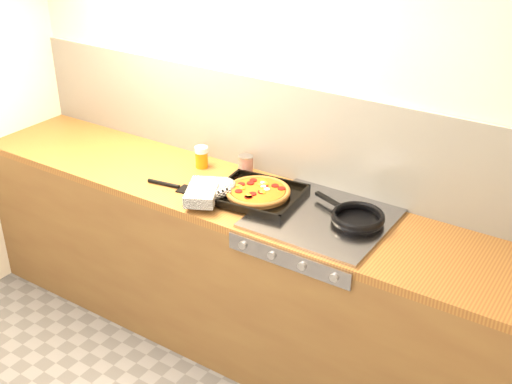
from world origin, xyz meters
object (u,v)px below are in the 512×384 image
Objects in this scene: frying_pan at (357,218)px; pizza_on_tray at (243,192)px; tomato_can at (246,166)px; juice_glass at (202,157)px.

pizza_on_tray is at bearing -171.61° from frying_pan.
frying_pan is at bearing 8.39° from pizza_on_tray.
pizza_on_tray is 4.87× the size of tomato_can.
pizza_on_tray is 0.57m from frying_pan.
tomato_can is at bearing 121.67° from pizza_on_tray.
tomato_can is at bearing 9.97° from juice_glass.
juice_glass is (-0.39, 0.19, 0.02)m from pizza_on_tray.
tomato_can is at bearing 168.17° from frying_pan.
pizza_on_tray reaches higher than frying_pan.
frying_pan is at bearing -6.14° from juice_glass.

